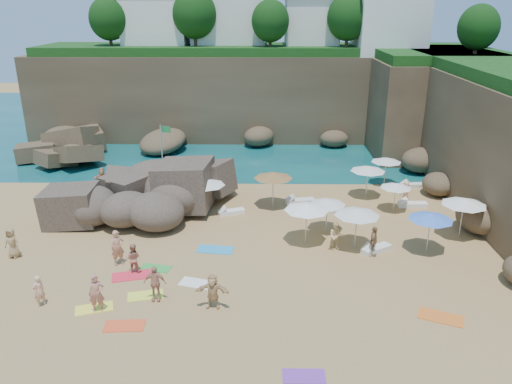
{
  "coord_description": "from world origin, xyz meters",
  "views": [
    {
      "loc": [
        2.41,
        -24.72,
        12.46
      ],
      "look_at": [
        2.0,
        3.0,
        2.0
      ],
      "focal_mm": 35.0,
      "sensor_mm": 36.0,
      "label": 1
    }
  ],
  "objects_px": {
    "parasol_1": "(368,169)",
    "lounger_0": "(231,212)",
    "parasol_0": "(206,182)",
    "person_stand_3": "(374,241)",
    "flag_pole": "(163,145)",
    "person_stand_4": "(405,193)",
    "person_stand_6": "(39,291)",
    "person_stand_1": "(133,258)",
    "person_stand_5": "(102,178)",
    "person_stand_0": "(96,293)",
    "rock_outcrop": "(152,208)",
    "person_stand_2": "(223,176)",
    "parasol_2": "(386,160)"
  },
  "relations": [
    {
      "from": "flag_pole",
      "to": "parasol_1",
      "type": "distance_m",
      "value": 14.98
    },
    {
      "from": "person_stand_1",
      "to": "person_stand_5",
      "type": "bearing_deg",
      "value": -63.35
    },
    {
      "from": "rock_outcrop",
      "to": "person_stand_2",
      "type": "height_order",
      "value": "rock_outcrop"
    },
    {
      "from": "parasol_0",
      "to": "person_stand_1",
      "type": "bearing_deg",
      "value": -110.54
    },
    {
      "from": "rock_outcrop",
      "to": "lounger_0",
      "type": "height_order",
      "value": "rock_outcrop"
    },
    {
      "from": "parasol_0",
      "to": "person_stand_0",
      "type": "bearing_deg",
      "value": -107.94
    },
    {
      "from": "parasol_0",
      "to": "person_stand_3",
      "type": "height_order",
      "value": "parasol_0"
    },
    {
      "from": "flag_pole",
      "to": "parasol_0",
      "type": "bearing_deg",
      "value": -59.25
    },
    {
      "from": "flag_pole",
      "to": "parasol_2",
      "type": "bearing_deg",
      "value": -3.6
    },
    {
      "from": "parasol_1",
      "to": "person_stand_0",
      "type": "bearing_deg",
      "value": -135.55
    },
    {
      "from": "lounger_0",
      "to": "person_stand_1",
      "type": "bearing_deg",
      "value": -139.07
    },
    {
      "from": "parasol_1",
      "to": "person_stand_0",
      "type": "xyz_separation_m",
      "value": [
        -14.19,
        -13.93,
        -1.16
      ]
    },
    {
      "from": "parasol_0",
      "to": "lounger_0",
      "type": "distance_m",
      "value": 2.47
    },
    {
      "from": "parasol_2",
      "to": "person_stand_4",
      "type": "xyz_separation_m",
      "value": [
        0.51,
        -3.74,
        -1.14
      ]
    },
    {
      "from": "person_stand_1",
      "to": "person_stand_6",
      "type": "relative_size",
      "value": 1.02
    },
    {
      "from": "person_stand_3",
      "to": "person_stand_0",
      "type": "bearing_deg",
      "value": 132.21
    },
    {
      "from": "flag_pole",
      "to": "parasol_1",
      "type": "relative_size",
      "value": 1.77
    },
    {
      "from": "person_stand_1",
      "to": "person_stand_6",
      "type": "height_order",
      "value": "person_stand_1"
    },
    {
      "from": "person_stand_2",
      "to": "parasol_0",
      "type": "bearing_deg",
      "value": 93.77
    },
    {
      "from": "person_stand_0",
      "to": "person_stand_2",
      "type": "height_order",
      "value": "person_stand_0"
    },
    {
      "from": "parasol_2",
      "to": "person_stand_3",
      "type": "xyz_separation_m",
      "value": [
        -3.12,
        -11.16,
        -1.06
      ]
    },
    {
      "from": "person_stand_1",
      "to": "person_stand_6",
      "type": "bearing_deg",
      "value": 44.7
    },
    {
      "from": "person_stand_5",
      "to": "person_stand_0",
      "type": "bearing_deg",
      "value": -98.34
    },
    {
      "from": "rock_outcrop",
      "to": "person_stand_2",
      "type": "relative_size",
      "value": 5.89
    },
    {
      "from": "rock_outcrop",
      "to": "person_stand_0",
      "type": "xyz_separation_m",
      "value": [
        0.15,
        -11.7,
        0.89
      ]
    },
    {
      "from": "parasol_2",
      "to": "person_stand_0",
      "type": "distance_m",
      "value": 23.01
    },
    {
      "from": "person_stand_2",
      "to": "person_stand_1",
      "type": "bearing_deg",
      "value": 85.5
    },
    {
      "from": "parasol_1",
      "to": "person_stand_3",
      "type": "bearing_deg",
      "value": -98.53
    },
    {
      "from": "person_stand_5",
      "to": "person_stand_6",
      "type": "xyz_separation_m",
      "value": [
        1.83,
        -15.13,
        -0.0
      ]
    },
    {
      "from": "person_stand_6",
      "to": "person_stand_1",
      "type": "bearing_deg",
      "value": 164.41
    },
    {
      "from": "parasol_2",
      "to": "person_stand_1",
      "type": "xyz_separation_m",
      "value": [
        -15.31,
        -13.07,
        -1.14
      ]
    },
    {
      "from": "person_stand_6",
      "to": "person_stand_3",
      "type": "bearing_deg",
      "value": 140.49
    },
    {
      "from": "parasol_1",
      "to": "lounger_0",
      "type": "bearing_deg",
      "value": -161.05
    },
    {
      "from": "person_stand_6",
      "to": "person_stand_5",
      "type": "bearing_deg",
      "value": -140.08
    },
    {
      "from": "rock_outcrop",
      "to": "person_stand_0",
      "type": "relative_size",
      "value": 5.09
    },
    {
      "from": "person_stand_4",
      "to": "person_stand_6",
      "type": "xyz_separation_m",
      "value": [
        -19.22,
        -12.32,
        -0.01
      ]
    },
    {
      "from": "rock_outcrop",
      "to": "person_stand_3",
      "type": "height_order",
      "value": "rock_outcrop"
    },
    {
      "from": "lounger_0",
      "to": "person_stand_4",
      "type": "xyz_separation_m",
      "value": [
        11.44,
        1.94,
        0.63
      ]
    },
    {
      "from": "flag_pole",
      "to": "lounger_0",
      "type": "height_order",
      "value": "flag_pole"
    },
    {
      "from": "person_stand_3",
      "to": "person_stand_1",
      "type": "bearing_deg",
      "value": 118.69
    },
    {
      "from": "parasol_0",
      "to": "person_stand_6",
      "type": "bearing_deg",
      "value": -120.57
    },
    {
      "from": "lounger_0",
      "to": "person_stand_1",
      "type": "xyz_separation_m",
      "value": [
        -4.38,
        -7.38,
        0.63
      ]
    },
    {
      "from": "person_stand_0",
      "to": "person_stand_1",
      "type": "xyz_separation_m",
      "value": [
        0.72,
        3.42,
        -0.13
      ]
    },
    {
      "from": "parasol_0",
      "to": "parasol_1",
      "type": "bearing_deg",
      "value": 15.51
    },
    {
      "from": "parasol_0",
      "to": "person_stand_1",
      "type": "distance_m",
      "value": 8.17
    },
    {
      "from": "person_stand_2",
      "to": "person_stand_6",
      "type": "height_order",
      "value": "person_stand_2"
    },
    {
      "from": "flag_pole",
      "to": "person_stand_4",
      "type": "xyz_separation_m",
      "value": [
        16.88,
        -4.77,
        -1.91
      ]
    },
    {
      "from": "person_stand_0",
      "to": "person_stand_2",
      "type": "bearing_deg",
      "value": 60.35
    },
    {
      "from": "parasol_1",
      "to": "lounger_0",
      "type": "xyz_separation_m",
      "value": [
        -9.1,
        -3.12,
        -1.92
      ]
    },
    {
      "from": "flag_pole",
      "to": "person_stand_0",
      "type": "bearing_deg",
      "value": -88.89
    }
  ]
}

